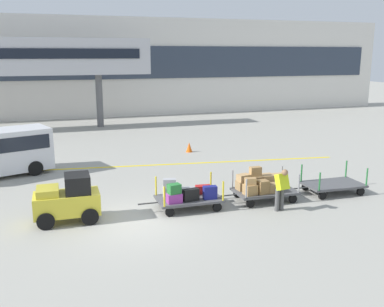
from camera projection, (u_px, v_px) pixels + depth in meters
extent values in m
plane|color=#9E9B91|center=(136.00, 222.00, 14.38)|extent=(120.00, 120.00, 0.00)
cube|color=yellow|center=(173.00, 164.00, 21.92)|extent=(16.86, 2.52, 0.01)
cube|color=silver|center=(76.00, 68.00, 37.49)|extent=(59.99, 2.40, 8.54)
cube|color=#2D3847|center=(77.00, 63.00, 36.23)|extent=(56.99, 0.12, 2.80)
cube|color=#B7B7BC|center=(31.00, 56.00, 30.68)|extent=(16.71, 2.20, 2.60)
cube|color=black|center=(31.00, 54.00, 29.58)|extent=(15.04, 0.08, 0.70)
cylinder|color=#59595B|center=(100.00, 101.00, 32.82)|extent=(0.50, 0.50, 3.95)
cube|color=gold|center=(67.00, 203.00, 14.31)|extent=(2.12, 1.14, 0.70)
cube|color=black|center=(77.00, 183.00, 14.27)|extent=(0.82, 1.01, 0.60)
cube|color=gold|center=(48.00, 191.00, 14.04)|extent=(0.72, 0.95, 0.24)
cylinder|color=black|center=(46.00, 210.00, 14.68)|extent=(0.56, 0.19, 0.56)
cylinder|color=black|center=(46.00, 221.00, 13.71)|extent=(0.56, 0.19, 0.56)
cylinder|color=black|center=(88.00, 206.00, 15.08)|extent=(0.56, 0.19, 0.56)
cylinder|color=black|center=(90.00, 217.00, 14.10)|extent=(0.56, 0.19, 0.56)
cube|color=#4C4C4F|center=(189.00, 199.00, 15.59)|extent=(2.33, 1.44, 0.08)
cylinder|color=gold|center=(156.00, 186.00, 15.79)|extent=(0.06, 0.06, 0.70)
cylinder|color=gold|center=(164.00, 197.00, 14.59)|extent=(0.06, 0.06, 0.70)
cylinder|color=gold|center=(211.00, 181.00, 16.40)|extent=(0.06, 0.06, 0.70)
cylinder|color=gold|center=(223.00, 191.00, 15.20)|extent=(0.06, 0.06, 0.70)
cylinder|color=black|center=(162.00, 201.00, 15.94)|extent=(0.32, 0.11, 0.32)
cylinder|color=black|center=(170.00, 212.00, 14.83)|extent=(0.32, 0.11, 0.32)
cylinder|color=black|center=(206.00, 197.00, 16.43)|extent=(0.32, 0.11, 0.32)
cylinder|color=black|center=(217.00, 207.00, 15.32)|extent=(0.32, 0.11, 0.32)
cylinder|color=#333333|center=(148.00, 203.00, 15.16)|extent=(0.70, 0.06, 0.05)
cube|color=#99999E|center=(170.00, 192.00, 15.62)|extent=(0.47, 0.28, 0.38)
cube|color=#8C338C|center=(174.00, 198.00, 15.03)|extent=(0.52, 0.38, 0.33)
cube|color=#99999E|center=(187.00, 192.00, 15.80)|extent=(0.56, 0.35, 0.30)
cube|color=black|center=(191.00, 195.00, 15.22)|extent=(0.59, 0.31, 0.43)
cube|color=red|center=(203.00, 189.00, 16.05)|extent=(0.58, 0.35, 0.30)
cube|color=navy|center=(210.00, 193.00, 15.41)|extent=(0.50, 0.31, 0.47)
cube|color=#99999E|center=(170.00, 183.00, 15.55)|extent=(0.50, 0.35, 0.29)
cube|color=#236B2D|center=(174.00, 189.00, 14.95)|extent=(0.48, 0.38, 0.34)
cube|color=#4C4C4F|center=(265.00, 191.00, 16.45)|extent=(2.33, 1.44, 0.08)
cylinder|color=gray|center=(233.00, 179.00, 16.66)|extent=(0.06, 0.06, 0.70)
cylinder|color=gray|center=(246.00, 189.00, 15.46)|extent=(0.06, 0.06, 0.70)
cylinder|color=gray|center=(282.00, 175.00, 17.27)|extent=(0.06, 0.06, 0.70)
cylinder|color=gray|center=(299.00, 184.00, 16.07)|extent=(0.06, 0.06, 0.70)
cylinder|color=black|center=(237.00, 194.00, 16.80)|extent=(0.32, 0.11, 0.32)
cylinder|color=black|center=(250.00, 203.00, 15.69)|extent=(0.32, 0.11, 0.32)
cylinder|color=black|center=(277.00, 190.00, 17.30)|extent=(0.32, 0.11, 0.32)
cylinder|color=black|center=(293.00, 199.00, 16.19)|extent=(0.32, 0.11, 0.32)
cylinder|color=#333333|center=(228.00, 195.00, 16.02)|extent=(0.70, 0.06, 0.05)
cube|color=#9E7A4C|center=(243.00, 185.00, 16.48)|extent=(0.51, 0.46, 0.34)
cube|color=#A87F4C|center=(250.00, 190.00, 15.88)|extent=(0.48, 0.44, 0.39)
cube|color=#9E7A4C|center=(255.00, 182.00, 16.57)|extent=(0.46, 0.45, 0.50)
cube|color=olive|center=(262.00, 187.00, 15.99)|extent=(0.44, 0.41, 0.50)
cube|color=tan|center=(267.00, 181.00, 16.76)|extent=(0.52, 0.50, 0.50)
cube|color=#9E7A4C|center=(274.00, 188.00, 16.18)|extent=(0.50, 0.46, 0.33)
cube|color=tan|center=(279.00, 180.00, 16.91)|extent=(0.51, 0.46, 0.48)
cube|color=tan|center=(244.00, 178.00, 16.41)|extent=(0.53, 0.43, 0.26)
cube|color=#A87F4C|center=(250.00, 181.00, 15.81)|extent=(0.44, 0.33, 0.25)
cube|color=#A87F4C|center=(255.00, 171.00, 16.48)|extent=(0.44, 0.26, 0.36)
cube|color=#4C4C4F|center=(333.00, 184.00, 17.31)|extent=(2.33, 1.44, 0.08)
cylinder|color=#237033|center=(301.00, 173.00, 17.52)|extent=(0.06, 0.06, 0.70)
cylinder|color=#237033|center=(320.00, 182.00, 16.32)|extent=(0.06, 0.06, 0.70)
cylinder|color=#237033|center=(346.00, 169.00, 18.13)|extent=(0.06, 0.06, 0.70)
cylinder|color=#237033|center=(367.00, 177.00, 16.93)|extent=(0.06, 0.06, 0.70)
cylinder|color=black|center=(306.00, 187.00, 17.66)|extent=(0.32, 0.11, 0.32)
cylinder|color=black|center=(322.00, 196.00, 16.56)|extent=(0.32, 0.11, 0.32)
cylinder|color=black|center=(342.00, 183.00, 18.16)|extent=(0.32, 0.11, 0.32)
cylinder|color=black|center=(361.00, 191.00, 17.05)|extent=(0.32, 0.11, 0.32)
cylinder|color=#333333|center=(300.00, 188.00, 16.89)|extent=(0.70, 0.06, 0.05)
cylinder|color=#4C4C4C|center=(277.00, 200.00, 15.32)|extent=(0.16, 0.16, 0.82)
cylinder|color=#4C4C4C|center=(282.00, 199.00, 15.41)|extent=(0.16, 0.16, 0.82)
cube|color=#D1E51E|center=(282.00, 182.00, 15.13)|extent=(0.46, 0.48, 0.61)
sphere|color=#8C6647|center=(285.00, 172.00, 14.94)|extent=(0.22, 0.22, 0.22)
cylinder|color=black|center=(35.00, 168.00, 19.86)|extent=(0.72, 0.45, 0.68)
cone|color=#EA590F|center=(189.00, 147.00, 24.60)|extent=(0.36, 0.36, 0.55)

